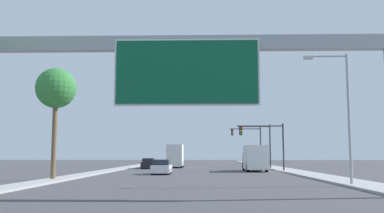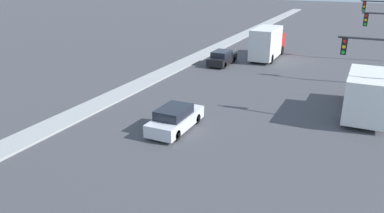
{
  "view_description": "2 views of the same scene",
  "coord_description": "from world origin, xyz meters",
  "px_view_note": "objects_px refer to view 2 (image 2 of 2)",
  "views": [
    {
      "loc": [
        0.8,
        -2.91,
        2.06
      ],
      "look_at": [
        0.0,
        27.31,
        5.44
      ],
      "focal_mm": 40.0,
      "sensor_mm": 36.0,
      "label": 1
    },
    {
      "loc": [
        6.67,
        22.53,
        9.41
      ],
      "look_at": [
        -1.97,
        40.68,
        2.02
      ],
      "focal_mm": 35.0,
      "sensor_mm": 36.0,
      "label": 2
    }
  ],
  "objects_px": {
    "car_near_right": "(175,119)",
    "truck_box_primary": "(267,43)",
    "car_mid_center": "(222,58)",
    "truck_box_secondary": "(366,93)"
  },
  "relations": [
    {
      "from": "car_near_right",
      "to": "truck_box_primary",
      "type": "height_order",
      "value": "truck_box_primary"
    },
    {
      "from": "car_mid_center",
      "to": "truck_box_secondary",
      "type": "bearing_deg",
      "value": -33.96
    },
    {
      "from": "truck_box_secondary",
      "to": "car_near_right",
      "type": "bearing_deg",
      "value": -143.91
    },
    {
      "from": "car_mid_center",
      "to": "truck_box_secondary",
      "type": "relative_size",
      "value": 0.61
    },
    {
      "from": "car_near_right",
      "to": "truck_box_secondary",
      "type": "height_order",
      "value": "truck_box_secondary"
    },
    {
      "from": "car_mid_center",
      "to": "car_near_right",
      "type": "bearing_deg",
      "value": -78.42
    },
    {
      "from": "car_mid_center",
      "to": "truck_box_secondary",
      "type": "xyz_separation_m",
      "value": [
        14.0,
        -9.43,
        0.87
      ]
    },
    {
      "from": "car_near_right",
      "to": "truck_box_secondary",
      "type": "relative_size",
      "value": 0.63
    },
    {
      "from": "car_mid_center",
      "to": "truck_box_primary",
      "type": "distance_m",
      "value": 6.0
    },
    {
      "from": "truck_box_primary",
      "to": "car_near_right",
      "type": "bearing_deg",
      "value": -90.0
    }
  ]
}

